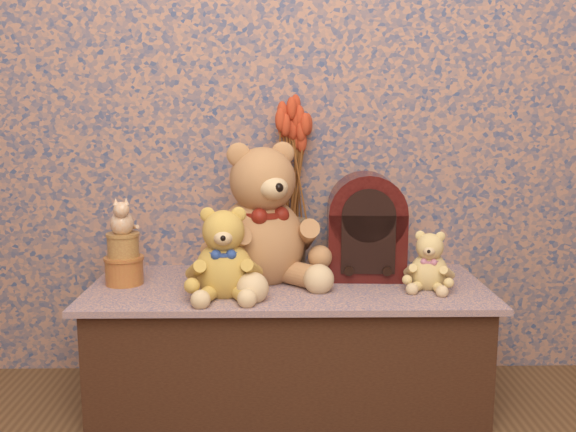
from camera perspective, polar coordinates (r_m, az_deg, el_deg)
name	(u,v)px	position (r m, az deg, el deg)	size (l,w,h in m)	color
display_shelf	(288,343)	(2.14, -0.02, -11.56)	(1.31, 0.56, 0.41)	#3A4277
teddy_large	(260,207)	(2.08, -2.59, 0.81)	(0.40, 0.48, 0.50)	#AC7042
teddy_medium	(224,248)	(1.93, -5.92, -2.95)	(0.24, 0.28, 0.30)	#B08331
teddy_small	(429,258)	(2.06, 12.88, -3.75)	(0.16, 0.19, 0.20)	#DBB068
cathedral_radio	(366,225)	(2.15, 7.18, -0.86)	(0.26, 0.19, 0.36)	#390B0A
ceramic_vase	(290,244)	(2.25, 0.20, -2.60)	(0.11, 0.11, 0.19)	tan
dried_stalks	(290,153)	(2.20, 0.21, 5.78)	(0.25, 0.25, 0.47)	#C03C1E
biscuit_tin_lower	(124,271)	(2.14, -14.82, -4.89)	(0.12, 0.12, 0.09)	gold
biscuit_tin_upper	(123,246)	(2.12, -14.92, -2.66)	(0.10, 0.10, 0.08)	#CEB55A
cat_figurine	(122,215)	(2.10, -15.04, 0.06)	(0.09, 0.10, 0.12)	silver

